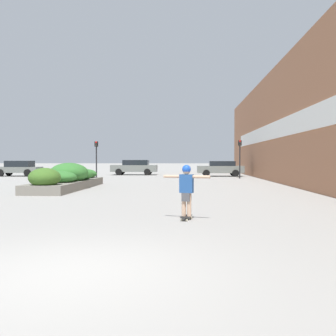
% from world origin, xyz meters
% --- Properties ---
extents(ground_plane, '(300.00, 300.00, 0.00)m').
position_xyz_m(ground_plane, '(0.00, 0.00, 0.00)').
color(ground_plane, gray).
extents(building_wall_right, '(0.67, 49.45, 8.27)m').
position_xyz_m(building_wall_right, '(8.25, 19.94, 4.13)').
color(building_wall_right, '#9E6647').
rests_on(building_wall_right, ground_plane).
extents(planter_box, '(2.14, 8.50, 1.44)m').
position_xyz_m(planter_box, '(-4.89, 15.17, 0.59)').
color(planter_box, slate).
rests_on(planter_box, ground_plane).
extents(skateboard, '(0.34, 0.64, 0.10)m').
position_xyz_m(skateboard, '(1.71, 4.77, 0.07)').
color(skateboard, black).
rests_on(skateboard, ground_plane).
extents(skateboarder, '(1.26, 0.44, 1.39)m').
position_xyz_m(skateboarder, '(1.71, 4.77, 0.94)').
color(skateboarder, tan).
rests_on(skateboarder, skateboard).
extents(car_leftmost, '(4.31, 1.98, 1.50)m').
position_xyz_m(car_leftmost, '(-14.68, 30.25, 0.80)').
color(car_leftmost, slate).
rests_on(car_leftmost, ground_plane).
extents(car_center_left, '(4.78, 2.05, 1.57)m').
position_xyz_m(car_center_left, '(-3.82, 33.84, 0.83)').
color(car_center_left, slate).
rests_on(car_center_left, ground_plane).
extents(car_center_right, '(4.41, 1.94, 1.47)m').
position_xyz_m(car_center_right, '(4.93, 30.97, 0.79)').
color(car_center_right, slate).
rests_on(car_center_right, ground_plane).
extents(car_rightmost, '(4.71, 2.00, 1.45)m').
position_xyz_m(car_rightmost, '(16.45, 34.18, 0.76)').
color(car_rightmost, '#BCBCC1').
rests_on(car_rightmost, ground_plane).
extents(traffic_light_left, '(0.28, 0.30, 3.19)m').
position_xyz_m(traffic_light_left, '(-6.13, 26.64, 2.19)').
color(traffic_light_left, black).
rests_on(traffic_light_left, ground_plane).
extents(traffic_light_right, '(0.28, 0.30, 3.27)m').
position_xyz_m(traffic_light_right, '(6.22, 26.94, 2.24)').
color(traffic_light_right, black).
rests_on(traffic_light_right, ground_plane).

